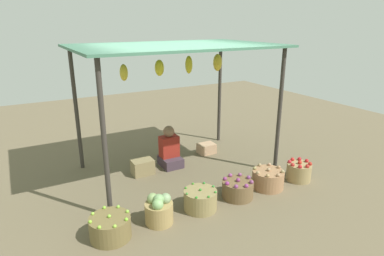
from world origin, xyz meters
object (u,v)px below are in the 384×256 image
object	(u,v)px
basket_purple_onions	(238,189)
basket_red_apples	(299,171)
basket_cabbages	(159,210)
basket_potatoes	(268,179)
vendor_person	(170,151)
basket_green_chilies	(200,200)
wooden_crate_stacked_rear	(207,148)
basket_limes	(110,227)
wooden_crate_near_vendor	(143,167)

from	to	relation	value
basket_purple_onions	basket_red_apples	world-z (taller)	basket_red_apples
basket_cabbages	basket_red_apples	xyz separation A→B (m)	(2.61, -0.01, -0.04)
basket_potatoes	basket_red_apples	world-z (taller)	basket_red_apples
vendor_person	basket_red_apples	size ratio (longest dim) A/B	1.88
basket_green_chilies	vendor_person	bearing A→B (deg)	80.25
basket_cabbages	basket_purple_onions	size ratio (longest dim) A/B	0.88
vendor_person	wooden_crate_stacked_rear	size ratio (longest dim) A/B	2.31
basket_purple_onions	wooden_crate_stacked_rear	size ratio (longest dim) A/B	1.43
basket_green_chilies	wooden_crate_stacked_rear	size ratio (longest dim) A/B	1.43
wooden_crate_stacked_rear	basket_red_apples	bearing A→B (deg)	-67.49
vendor_person	basket_green_chilies	world-z (taller)	vendor_person
vendor_person	basket_limes	size ratio (longest dim) A/B	1.50
vendor_person	basket_red_apples	xyz separation A→B (m)	(1.67, -1.62, -0.14)
basket_red_apples	basket_green_chilies	bearing A→B (deg)	179.14
basket_red_apples	wooden_crate_stacked_rear	xyz separation A→B (m)	(-0.75, 1.80, -0.06)
basket_purple_onions	wooden_crate_near_vendor	bearing A→B (deg)	123.45
basket_cabbages	basket_potatoes	world-z (taller)	basket_cabbages
basket_potatoes	wooden_crate_stacked_rear	bearing A→B (deg)	93.18
vendor_person	basket_cabbages	bearing A→B (deg)	-120.08
basket_cabbages	basket_green_chilies	xyz separation A→B (m)	(0.66, 0.02, -0.04)
basket_red_apples	wooden_crate_near_vendor	world-z (taller)	basket_red_apples
basket_limes	basket_potatoes	world-z (taller)	basket_potatoes
basket_potatoes	wooden_crate_stacked_rear	size ratio (longest dim) A/B	1.52
basket_green_chilies	basket_red_apples	size ratio (longest dim) A/B	1.17
basket_potatoes	wooden_crate_near_vendor	xyz separation A→B (m)	(-1.60, 1.47, -0.02)
basket_limes	basket_potatoes	bearing A→B (deg)	0.85
basket_limes	basket_potatoes	distance (m)	2.62
vendor_person	basket_purple_onions	bearing A→B (deg)	-75.71
basket_cabbages	basket_purple_onions	bearing A→B (deg)	1.27
basket_potatoes	wooden_crate_near_vendor	distance (m)	2.18
basket_cabbages	basket_purple_onions	xyz separation A→B (m)	(1.33, 0.03, -0.05)
basket_red_apples	wooden_crate_stacked_rear	bearing A→B (deg)	112.51
basket_cabbages	basket_green_chilies	bearing A→B (deg)	1.90
vendor_person	basket_cabbages	xyz separation A→B (m)	(-0.93, -1.61, -0.11)
basket_cabbages	basket_purple_onions	world-z (taller)	basket_cabbages
basket_cabbages	basket_purple_onions	distance (m)	1.34
basket_cabbages	basket_potatoes	bearing A→B (deg)	1.26
basket_limes	basket_green_chilies	bearing A→B (deg)	0.76
basket_cabbages	wooden_crate_stacked_rear	size ratio (longest dim) A/B	1.26
basket_limes	basket_purple_onions	world-z (taller)	basket_limes
basket_purple_onions	wooden_crate_stacked_rear	world-z (taller)	basket_purple_onions
basket_limes	basket_red_apples	distance (m)	3.27
basket_potatoes	wooden_crate_near_vendor	world-z (taller)	basket_potatoes
basket_cabbages	wooden_crate_stacked_rear	xyz separation A→B (m)	(1.86, 1.79, -0.09)
basket_green_chilies	wooden_crate_stacked_rear	world-z (taller)	basket_green_chilies
basket_cabbages	basket_red_apples	size ratio (longest dim) A/B	1.03
basket_limes	basket_green_chilies	world-z (taller)	same
vendor_person	wooden_crate_near_vendor	bearing A→B (deg)	-171.02
basket_purple_onions	basket_red_apples	bearing A→B (deg)	-1.66
basket_limes	wooden_crate_stacked_rear	world-z (taller)	basket_limes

